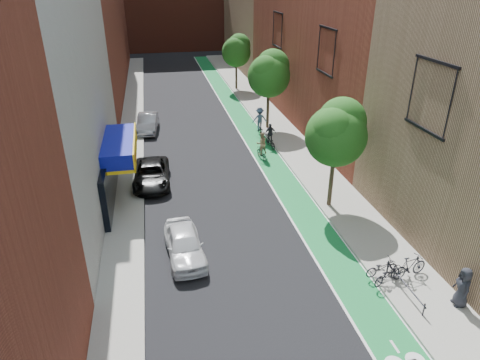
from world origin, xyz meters
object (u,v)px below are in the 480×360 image
cyclist_lane_mid (270,139)px  pedestrian (463,287)px  parked_car_black (152,174)px  cyclist_lane_near (262,147)px  parked_car_white (184,244)px  cyclist_lane_far (260,122)px  parked_car_silver (148,123)px

cyclist_lane_mid → pedestrian: size_ratio=1.08×
parked_car_black → pedestrian: (12.05, -14.06, 0.35)m
parked_car_black → cyclist_lane_near: bearing=20.0°
parked_car_white → cyclist_lane_far: bearing=60.4°
cyclist_lane_near → cyclist_lane_mid: 2.35m
cyclist_lane_near → cyclist_lane_mid: cyclist_lane_near is taller
parked_car_black → cyclist_lane_mid: bearing=28.6°
parked_car_white → parked_car_silver: 18.79m
pedestrian → parked_car_white: bearing=-110.4°
cyclist_lane_far → cyclist_lane_near: bearing=79.9°
parked_car_black → parked_car_silver: size_ratio=1.10×
parked_car_silver → cyclist_lane_mid: size_ratio=2.32×
parked_car_white → cyclist_lane_far: cyclist_lane_far is taller
cyclist_lane_near → parked_car_white: bearing=48.2°
parked_car_silver → cyclist_lane_near: size_ratio=2.23×
cyclist_lane_mid → cyclist_lane_far: size_ratio=0.86×
parked_car_white → cyclist_lane_near: 12.74m
parked_car_white → pedestrian: (10.66, -5.72, 0.32)m
cyclist_lane_far → parked_car_white: bearing=66.9°
parked_car_silver → pedestrian: size_ratio=2.52×
parked_car_white → cyclist_lane_far: (7.72, 16.19, 0.29)m
parked_car_white → cyclist_lane_far: 17.93m
cyclist_lane_near → pedestrian: 17.15m
parked_car_black → cyclist_lane_mid: 10.24m
parked_car_black → cyclist_lane_near: 8.35m
cyclist_lane_mid → pedestrian: same height
cyclist_lane_mid → parked_car_white: bearing=53.9°
parked_car_black → pedestrian: pedestrian is taller
cyclist_lane_mid → pedestrian: bearing=93.7°
parked_car_silver → cyclist_lane_far: bearing=-9.8°
pedestrian → parked_car_black: bearing=-131.6°
cyclist_lane_near → pedestrian: (4.11, -16.64, 0.16)m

